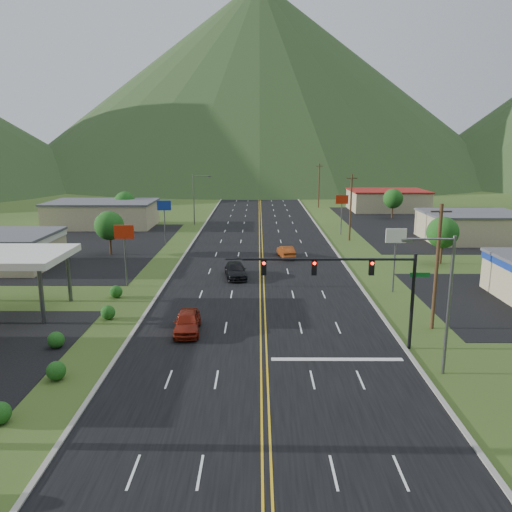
{
  "coord_description": "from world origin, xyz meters",
  "views": [
    {
      "loc": [
        -0.4,
        -19.66,
        14.45
      ],
      "look_at": [
        -0.59,
        24.29,
        4.5
      ],
      "focal_mm": 35.0,
      "sensor_mm": 36.0,
      "label": 1
    }
  ],
  "objects_px": {
    "traffic_signal": "(357,277)",
    "streetlight_west": "(195,196)",
    "car_red_far": "(286,252)",
    "gas_canopy": "(7,257)",
    "car_dark_mid": "(236,271)",
    "streetlight_east": "(444,296)",
    "car_red_near": "(187,322)"
  },
  "relations": [
    {
      "from": "traffic_signal",
      "to": "gas_canopy",
      "type": "distance_m",
      "value": 29.59
    },
    {
      "from": "gas_canopy",
      "to": "car_red_far",
      "type": "bearing_deg",
      "value": 40.16
    },
    {
      "from": "streetlight_east",
      "to": "car_red_near",
      "type": "distance_m",
      "value": 18.99
    },
    {
      "from": "streetlight_west",
      "to": "car_dark_mid",
      "type": "height_order",
      "value": "streetlight_west"
    },
    {
      "from": "traffic_signal",
      "to": "streetlight_east",
      "type": "height_order",
      "value": "streetlight_east"
    },
    {
      "from": "traffic_signal",
      "to": "streetlight_west",
      "type": "distance_m",
      "value": 58.88
    },
    {
      "from": "traffic_signal",
      "to": "streetlight_west",
      "type": "bearing_deg",
      "value": 107.97
    },
    {
      "from": "traffic_signal",
      "to": "gas_canopy",
      "type": "relative_size",
      "value": 1.31
    },
    {
      "from": "traffic_signal",
      "to": "car_red_near",
      "type": "height_order",
      "value": "traffic_signal"
    },
    {
      "from": "streetlight_east",
      "to": "streetlight_west",
      "type": "xyz_separation_m",
      "value": [
        -22.86,
        60.0,
        0.0
      ]
    },
    {
      "from": "streetlight_west",
      "to": "car_red_far",
      "type": "xyz_separation_m",
      "value": [
        14.88,
        -26.73,
        -4.43
      ]
    },
    {
      "from": "gas_canopy",
      "to": "car_dark_mid",
      "type": "relative_size",
      "value": 1.86
    },
    {
      "from": "traffic_signal",
      "to": "car_red_near",
      "type": "relative_size",
      "value": 2.68
    },
    {
      "from": "traffic_signal",
      "to": "streetlight_east",
      "type": "bearing_deg",
      "value": -40.39
    },
    {
      "from": "car_red_near",
      "to": "streetlight_east",
      "type": "bearing_deg",
      "value": -26.14
    },
    {
      "from": "gas_canopy",
      "to": "traffic_signal",
      "type": "bearing_deg",
      "value": -15.7
    },
    {
      "from": "car_red_near",
      "to": "car_dark_mid",
      "type": "height_order",
      "value": "car_red_near"
    },
    {
      "from": "traffic_signal",
      "to": "streetlight_west",
      "type": "relative_size",
      "value": 1.46
    },
    {
      "from": "gas_canopy",
      "to": "car_red_near",
      "type": "height_order",
      "value": "gas_canopy"
    },
    {
      "from": "streetlight_west",
      "to": "car_red_far",
      "type": "relative_size",
      "value": 1.97
    },
    {
      "from": "streetlight_east",
      "to": "car_red_near",
      "type": "xyz_separation_m",
      "value": [
        -17.1,
        7.03,
        -4.35
      ]
    },
    {
      "from": "traffic_signal",
      "to": "car_red_far",
      "type": "xyz_separation_m",
      "value": [
        -3.28,
        29.27,
        -4.58
      ]
    },
    {
      "from": "streetlight_east",
      "to": "car_dark_mid",
      "type": "xyz_separation_m",
      "value": [
        -14.05,
        23.37,
        -4.4
      ]
    },
    {
      "from": "streetlight_west",
      "to": "car_red_far",
      "type": "bearing_deg",
      "value": -60.9
    },
    {
      "from": "streetlight_west",
      "to": "gas_canopy",
      "type": "xyz_separation_m",
      "value": [
        -10.32,
        -48.0,
        -0.31
      ]
    },
    {
      "from": "streetlight_west",
      "to": "car_red_near",
      "type": "height_order",
      "value": "streetlight_west"
    },
    {
      "from": "car_dark_mid",
      "to": "car_red_far",
      "type": "distance_m",
      "value": 11.61
    },
    {
      "from": "car_dark_mid",
      "to": "car_red_near",
      "type": "bearing_deg",
      "value": -108.31
    },
    {
      "from": "streetlight_east",
      "to": "streetlight_west",
      "type": "relative_size",
      "value": 1.0
    },
    {
      "from": "streetlight_west",
      "to": "car_red_near",
      "type": "xyz_separation_m",
      "value": [
        5.76,
        -52.97,
        -4.35
      ]
    },
    {
      "from": "gas_canopy",
      "to": "car_red_far",
      "type": "relative_size",
      "value": 2.19
    },
    {
      "from": "car_red_far",
      "to": "traffic_signal",
      "type": "bearing_deg",
      "value": 87.08
    }
  ]
}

